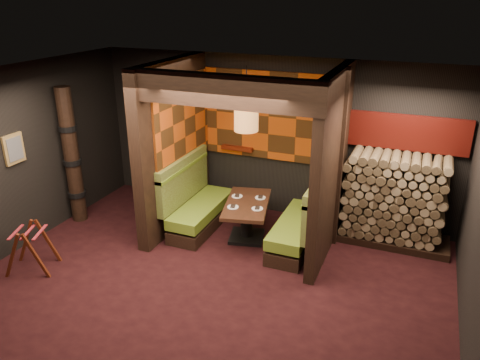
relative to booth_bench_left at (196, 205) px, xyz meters
name	(u,v)px	position (x,y,z in m)	size (l,w,h in m)	color
floor	(205,290)	(0.96, -1.65, -0.41)	(6.50, 5.50, 0.02)	black
ceiling	(198,82)	(0.96, -1.65, 2.46)	(6.50, 5.50, 0.02)	black
wall_back	(271,137)	(0.96, 1.11, 1.02)	(6.50, 0.02, 2.85)	black
wall_front	(41,331)	(0.96, -4.41, 1.02)	(6.50, 0.02, 2.85)	black
wall_left	(9,163)	(-2.30, -1.65, 1.02)	(0.02, 5.50, 2.85)	black
partition_left	(173,146)	(-0.39, 0.00, 1.02)	(0.20, 2.20, 2.85)	black
partition_right	(331,166)	(2.26, 0.05, 1.02)	(0.15, 2.10, 2.85)	black
header_beam	(221,91)	(0.94, -0.95, 2.23)	(2.85, 0.18, 0.44)	black
tapa_back_panel	(269,116)	(0.94, 1.06, 1.42)	(2.40, 0.06, 1.55)	#AE410C
tapa_side_panel	(184,120)	(-0.27, 0.17, 1.45)	(0.04, 1.85, 1.45)	#AE410C
lacquer_shelf	(237,148)	(0.36, 1.00, 0.78)	(0.60, 0.12, 0.07)	#551508
booth_bench_left	(196,205)	(0.00, 0.00, 0.00)	(0.68, 1.60, 1.14)	black
booth_bench_right	(303,224)	(1.89, 0.00, 0.00)	(0.68, 1.60, 1.14)	black
dining_table	(247,215)	(0.97, -0.08, 0.02)	(0.94, 1.36, 0.66)	black
place_settings	(247,202)	(0.97, -0.08, 0.27)	(0.66, 0.68, 0.03)	white
pendant_lamp	(246,116)	(0.97, -0.13, 1.70)	(0.37, 0.37, 0.97)	#AA6D34
framed_picture	(14,149)	(-2.25, -1.55, 1.22)	(0.05, 0.36, 0.46)	olive
luggage_rack	(30,246)	(-1.63, -2.13, -0.03)	(0.81, 0.69, 0.75)	#4B1B0C
totem_column	(72,157)	(-2.09, -0.55, 0.79)	(0.31, 0.31, 2.40)	black
firewood_stack	(398,201)	(3.25, 0.70, 0.35)	(1.73, 0.70, 1.50)	black
mosaic_header	(408,133)	(3.25, 1.03, 1.38)	(1.83, 0.10, 0.56)	maroon
bay_front_post	(340,161)	(2.35, 0.31, 1.02)	(0.08, 0.08, 2.85)	black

